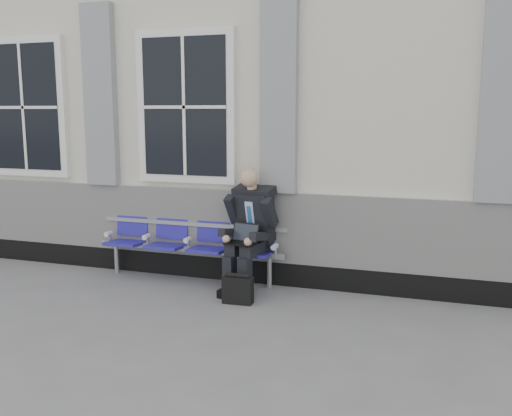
% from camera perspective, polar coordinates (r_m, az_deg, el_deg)
% --- Properties ---
extents(ground, '(70.00, 70.00, 0.00)m').
position_cam_1_polar(ground, '(6.76, -14.70, -9.66)').
color(ground, slate).
rests_on(ground, ground).
extents(station_building, '(14.40, 4.40, 4.49)m').
position_cam_1_polar(station_building, '(9.48, -3.82, 9.79)').
color(station_building, beige).
rests_on(station_building, ground).
extents(bench, '(2.60, 0.47, 0.91)m').
position_cam_1_polar(bench, '(7.52, -6.63, -3.06)').
color(bench, '#9EA0A3').
rests_on(bench, ground).
extents(businessman, '(0.67, 0.89, 1.52)m').
position_cam_1_polar(businessman, '(7.02, -0.63, -1.77)').
color(businessman, black).
rests_on(businessman, ground).
extents(briefcase, '(0.36, 0.17, 0.36)m').
position_cam_1_polar(briefcase, '(6.65, -1.83, -8.15)').
color(briefcase, black).
rests_on(briefcase, ground).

